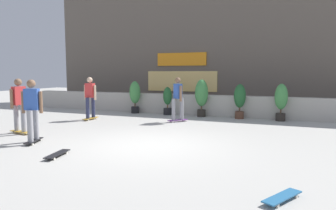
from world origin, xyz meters
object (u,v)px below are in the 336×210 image
object	(u,v)px
skater_foreground	(32,108)
skater_mid_plaza	(19,103)
potted_plant_2	(202,95)
skateboard_aside	(57,154)
skater_far_left	(90,96)
potted_plant_0	(135,95)
potted_plant_4	(281,100)
skater_far_right	(178,97)
potted_plant_3	(240,99)
potted_plant_1	(168,100)
skateboard_near_camera	(282,197)

from	to	relation	value
skater_foreground	skater_mid_plaza	bearing A→B (deg)	148.65
potted_plant_2	skater_mid_plaza	size ratio (longest dim) A/B	0.94
skater_mid_plaza	skateboard_aside	world-z (taller)	skater_mid_plaza
skater_far_left	potted_plant_0	bearing A→B (deg)	74.33
potted_plant_4	skater_far_right	world-z (taller)	skater_far_right
potted_plant_0	skater_foreground	world-z (taller)	skater_foreground
potted_plant_0	potted_plant_3	size ratio (longest dim) A/B	1.05
potted_plant_4	skater_mid_plaza	bearing A→B (deg)	-142.65
skater_far_right	skateboard_aside	distance (m)	5.75
potted_plant_1	skater_mid_plaza	distance (m)	6.23
potted_plant_0	skater_mid_plaza	bearing A→B (deg)	-100.28
potted_plant_2	skater_mid_plaza	xyz separation A→B (m)	(-4.20, -5.63, 0.01)
potted_plant_2	skateboard_aside	size ratio (longest dim) A/B	1.93
skater_far_left	skater_far_right	size ratio (longest dim) A/B	1.00
skateboard_near_camera	skater_mid_plaza	bearing A→B (deg)	162.77
potted_plant_0	potted_plant_1	xyz separation A→B (m)	(1.62, 0.00, -0.19)
potted_plant_2	potted_plant_4	world-z (taller)	potted_plant_2
potted_plant_0	skater_foreground	bearing A→B (deg)	-87.00
potted_plant_4	skater_foreground	xyz separation A→B (m)	(-6.02, -6.46, 0.10)
potted_plant_2	potted_plant_4	bearing A→B (deg)	-0.00
skater_far_left	skateboard_near_camera	world-z (taller)	skater_far_left
potted_plant_3	potted_plant_0	bearing A→B (deg)	180.00
potted_plant_2	potted_plant_3	world-z (taller)	potted_plant_2
potted_plant_1	potted_plant_4	world-z (taller)	potted_plant_4
potted_plant_1	skateboard_near_camera	distance (m)	9.45
potted_plant_2	skateboard_aside	bearing A→B (deg)	-100.16
potted_plant_2	potted_plant_3	bearing A→B (deg)	-0.00
potted_plant_3	potted_plant_4	bearing A→B (deg)	0.00
skater_far_left	potted_plant_4	bearing A→B (deg)	19.35
skateboard_near_camera	skateboard_aside	bearing A→B (deg)	171.64
potted_plant_0	skateboard_near_camera	distance (m)	10.41
potted_plant_2	potted_plant_4	size ratio (longest dim) A/B	1.10
skater_far_right	potted_plant_4	bearing A→B (deg)	24.80
potted_plant_4	skater_foreground	size ratio (longest dim) A/B	0.85
skateboard_near_camera	skateboard_aside	xyz separation A→B (m)	(-4.75, 0.70, 0.00)
skater_far_left	skateboard_aside	world-z (taller)	skater_far_left
potted_plant_3	potted_plant_1	bearing A→B (deg)	180.00
potted_plant_4	skater_far_left	bearing A→B (deg)	-160.65
potted_plant_2	skater_far_left	distance (m)	4.60
potted_plant_1	skater_far_right	distance (m)	2.02
skateboard_near_camera	skater_far_left	bearing A→B (deg)	142.93
potted_plant_0	skater_far_right	size ratio (longest dim) A/B	0.87
potted_plant_4	skater_far_right	distance (m)	4.02
potted_plant_0	skateboard_near_camera	size ratio (longest dim) A/B	1.85
skater_far_left	potted_plant_1	bearing A→B (deg)	46.92
potted_plant_0	skater_foreground	size ratio (longest dim) A/B	0.87
skateboard_aside	skater_mid_plaza	bearing A→B (deg)	149.96
potted_plant_3	skateboard_aside	bearing A→B (deg)	-111.73
potted_plant_4	skater_far_right	xyz separation A→B (m)	(-3.65, -1.68, 0.10)
skater_mid_plaza	skater_far_right	bearing A→B (deg)	46.59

